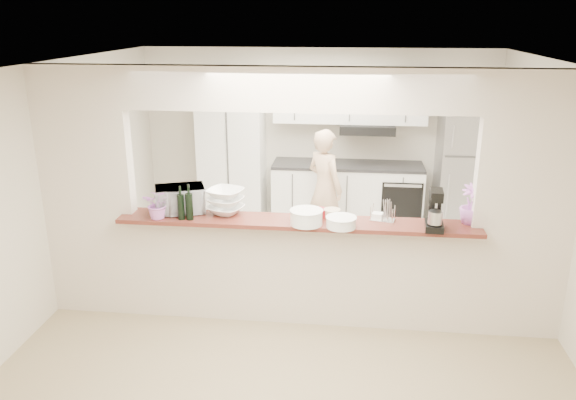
% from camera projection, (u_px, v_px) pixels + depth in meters
% --- Properties ---
extents(floor, '(6.00, 6.00, 0.00)m').
position_uv_depth(floor, '(297.00, 320.00, 5.66)').
color(floor, tan).
rests_on(floor, ground).
extents(tile_overlay, '(5.00, 2.90, 0.01)m').
position_uv_depth(tile_overlay, '(309.00, 257.00, 7.12)').
color(tile_overlay, silver).
rests_on(tile_overlay, floor).
extents(partition, '(5.00, 0.15, 2.50)m').
position_uv_depth(partition, '(297.00, 178.00, 5.20)').
color(partition, beige).
rests_on(partition, floor).
extents(bar_counter, '(3.40, 0.38, 1.09)m').
position_uv_depth(bar_counter, '(297.00, 268.00, 5.48)').
color(bar_counter, beige).
rests_on(bar_counter, floor).
extents(kitchen_cabinets, '(3.15, 0.62, 2.25)m').
position_uv_depth(kitchen_cabinets, '(303.00, 160.00, 7.94)').
color(kitchen_cabinets, white).
rests_on(kitchen_cabinets, floor).
extents(refrigerator, '(0.75, 0.70, 1.70)m').
position_uv_depth(refrigerator, '(465.00, 174.00, 7.67)').
color(refrigerator, '#AFB0B4').
rests_on(refrigerator, floor).
extents(flower_left, '(0.28, 0.25, 0.29)m').
position_uv_depth(flower_left, '(158.00, 204.00, 5.27)').
color(flower_left, '#CD6CA7').
rests_on(flower_left, bar_counter).
extents(wine_bottle_a, '(0.07, 0.07, 0.33)m').
position_uv_depth(wine_bottle_a, '(181.00, 206.00, 5.25)').
color(wine_bottle_a, black).
rests_on(wine_bottle_a, bar_counter).
extents(wine_bottle_b, '(0.07, 0.07, 0.34)m').
position_uv_depth(wine_bottle_b, '(189.00, 206.00, 5.24)').
color(wine_bottle_b, black).
rests_on(wine_bottle_b, bar_counter).
extents(toaster_oven, '(0.55, 0.45, 0.26)m').
position_uv_depth(toaster_oven, '(180.00, 199.00, 5.45)').
color(toaster_oven, silver).
rests_on(toaster_oven, bar_counter).
extents(serving_bowls, '(0.42, 0.42, 0.24)m').
position_uv_depth(serving_bowls, '(225.00, 202.00, 5.40)').
color(serving_bowls, white).
rests_on(serving_bowls, bar_counter).
extents(plate_stack_a, '(0.31, 0.31, 0.14)m').
position_uv_depth(plate_stack_a, '(306.00, 217.00, 5.14)').
color(plate_stack_a, white).
rests_on(plate_stack_a, bar_counter).
extents(plate_stack_b, '(0.28, 0.28, 0.10)m').
position_uv_depth(plate_stack_b, '(341.00, 222.00, 5.08)').
color(plate_stack_b, white).
rests_on(plate_stack_b, bar_counter).
extents(red_bowl, '(0.16, 0.16, 0.07)m').
position_uv_depth(red_bowl, '(319.00, 213.00, 5.36)').
color(red_bowl, maroon).
rests_on(red_bowl, bar_counter).
extents(tan_bowl, '(0.16, 0.16, 0.08)m').
position_uv_depth(tan_bowl, '(332.00, 213.00, 5.35)').
color(tan_bowl, tan).
rests_on(tan_bowl, bar_counter).
extents(utensil_caddy, '(0.25, 0.18, 0.21)m').
position_uv_depth(utensil_caddy, '(383.00, 212.00, 5.23)').
color(utensil_caddy, silver).
rests_on(utensil_caddy, bar_counter).
extents(stand_mixer, '(0.18, 0.27, 0.37)m').
position_uv_depth(stand_mixer, '(435.00, 211.00, 5.00)').
color(stand_mixer, black).
rests_on(stand_mixer, bar_counter).
extents(flower_right, '(0.23, 0.23, 0.37)m').
position_uv_depth(flower_right, '(471.00, 204.00, 5.13)').
color(flower_right, '#B46BC7').
rests_on(flower_right, bar_counter).
extents(person, '(0.67, 0.66, 1.55)m').
position_uv_depth(person, '(325.00, 189.00, 7.30)').
color(person, '#DCB48F').
rests_on(person, floor).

